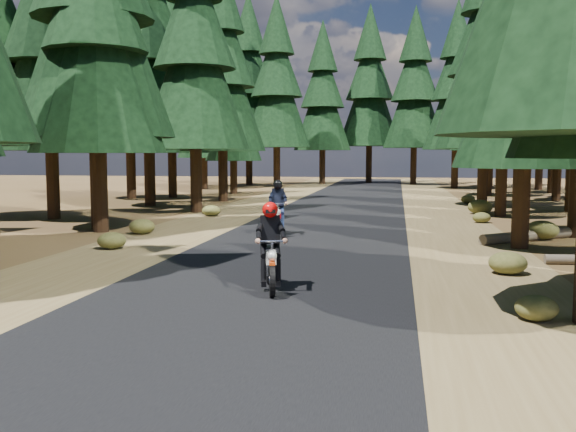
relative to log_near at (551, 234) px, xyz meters
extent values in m
plane|color=#4E3C1C|center=(-7.40, -6.80, -0.16)|extent=(120.00, 120.00, 0.00)
cube|color=black|center=(-7.40, -1.80, -0.15)|extent=(6.00, 100.00, 0.01)
cube|color=brown|center=(-12.00, -1.80, -0.16)|extent=(3.20, 100.00, 0.01)
cube|color=brown|center=(-2.80, -1.80, -0.16)|extent=(3.20, 100.00, 0.01)
cylinder|color=black|center=(-14.66, -0.63, 2.51)|extent=(0.51, 0.51, 5.34)
cone|color=black|center=(-14.66, -0.63, 5.85)|extent=(4.54, 4.54, 6.68)
cylinder|color=black|center=(-1.34, -2.32, 2.10)|extent=(0.48, 0.48, 4.52)
cone|color=black|center=(-1.34, -2.32, 4.92)|extent=(3.84, 3.84, 5.65)
cylinder|color=black|center=(-15.10, 0.16, 3.05)|extent=(0.56, 0.56, 6.43)
cone|color=black|center=(-15.10, 0.16, 7.07)|extent=(5.46, 5.46, 8.03)
cylinder|color=black|center=(-18.53, 3.13, 2.62)|extent=(0.52, 0.52, 5.56)
cone|color=black|center=(-18.53, 3.13, 6.10)|extent=(4.73, 4.73, 6.95)
cylinder|color=black|center=(-13.75, 7.09, 2.70)|extent=(0.53, 0.53, 5.72)
cone|color=black|center=(-13.75, 7.09, 6.27)|extent=(4.86, 4.86, 7.15)
cone|color=black|center=(-13.75, 7.09, 8.85)|extent=(3.72, 3.72, 5.15)
cylinder|color=black|center=(-0.42, 7.27, 2.09)|extent=(0.48, 0.48, 4.51)
cone|color=black|center=(-0.42, 7.27, 4.91)|extent=(3.83, 3.83, 5.64)
cone|color=black|center=(-0.42, 7.27, 6.94)|extent=(2.93, 2.93, 4.06)
cylinder|color=black|center=(-17.16, 10.05, 3.02)|extent=(0.55, 0.55, 6.37)
cone|color=black|center=(-17.16, 10.05, 7.00)|extent=(5.41, 5.41, 7.96)
cone|color=black|center=(-17.16, 10.05, 9.87)|extent=(4.14, 4.14, 5.73)
cylinder|color=black|center=(3.08, 10.01, 3.08)|extent=(0.56, 0.56, 6.47)
cylinder|color=black|center=(-14.40, 13.96, 2.66)|extent=(0.53, 0.53, 5.64)
cone|color=black|center=(-14.40, 13.96, 6.18)|extent=(4.79, 4.79, 7.05)
cone|color=black|center=(-14.40, 13.96, 8.72)|extent=(3.67, 3.67, 5.08)
cylinder|color=black|center=(-0.47, 12.93, 2.75)|extent=(0.53, 0.53, 5.83)
cone|color=black|center=(-0.47, 12.93, 6.40)|extent=(4.95, 4.95, 7.29)
cone|color=black|center=(-0.47, 12.93, 9.02)|extent=(3.79, 3.79, 5.25)
cylinder|color=black|center=(-18.26, 16.42, 2.56)|extent=(0.52, 0.52, 5.45)
cone|color=black|center=(-18.26, 16.42, 5.97)|extent=(4.63, 4.63, 6.81)
cone|color=black|center=(-18.26, 16.42, 8.42)|extent=(3.54, 3.54, 4.90)
cone|color=black|center=(-18.26, 16.42, 10.87)|extent=(2.45, 2.45, 4.09)
cylinder|color=black|center=(4.12, 17.35, 2.15)|extent=(0.48, 0.48, 4.61)
cone|color=black|center=(4.12, 17.35, 5.03)|extent=(3.92, 3.92, 5.77)
cone|color=black|center=(4.12, 17.35, 7.11)|extent=(3.00, 3.00, 4.15)
cone|color=black|center=(4.12, 17.35, 9.18)|extent=(2.08, 2.08, 3.46)
cylinder|color=black|center=(-15.52, 20.65, 2.05)|extent=(0.48, 0.48, 4.42)
cone|color=black|center=(-15.52, 20.65, 4.81)|extent=(3.76, 3.76, 5.52)
cone|color=black|center=(-15.52, 20.65, 6.80)|extent=(2.87, 2.87, 3.98)
cone|color=black|center=(-15.52, 20.65, 8.79)|extent=(1.99, 1.99, 3.31)
cylinder|color=black|center=(0.94, 21.61, 2.72)|extent=(0.53, 0.53, 5.76)
cone|color=black|center=(0.94, 21.61, 6.32)|extent=(4.90, 4.90, 7.21)
cone|color=black|center=(0.94, 21.61, 8.92)|extent=(3.75, 3.75, 5.19)
cone|color=black|center=(0.94, 21.61, 11.51)|extent=(2.59, 2.59, 4.32)
cylinder|color=black|center=(-19.19, 25.97, 2.21)|extent=(0.49, 0.49, 4.75)
cone|color=black|center=(-19.19, 25.97, 5.18)|extent=(4.04, 4.04, 5.93)
cone|color=black|center=(-19.19, 25.97, 7.32)|extent=(3.09, 3.09, 4.27)
cone|color=black|center=(-19.19, 25.97, 9.45)|extent=(2.14, 2.14, 3.56)
cylinder|color=black|center=(5.63, 25.29, 2.67)|extent=(0.53, 0.53, 5.66)
cone|color=black|center=(5.63, 25.29, 6.21)|extent=(4.81, 4.81, 7.07)
cone|color=black|center=(5.63, 25.29, 8.75)|extent=(3.68, 3.68, 5.09)
cone|color=black|center=(5.63, 25.29, 11.30)|extent=(2.55, 2.55, 4.24)
cylinder|color=black|center=(-20.40, 15.20, 3.04)|extent=(0.56, 0.56, 6.40)
cone|color=black|center=(-20.40, 15.20, 7.04)|extent=(5.44, 5.44, 8.00)
cone|color=black|center=(-20.40, 15.20, 9.92)|extent=(4.16, 4.16, 5.76)
cylinder|color=black|center=(-14.40, 30.20, 3.04)|extent=(0.56, 0.56, 6.40)
cone|color=black|center=(-14.40, 30.20, 7.04)|extent=(5.44, 5.44, 8.00)
cone|color=black|center=(-14.40, 30.20, 9.92)|extent=(4.16, 4.16, 5.76)
cone|color=black|center=(-14.40, 30.20, 12.80)|extent=(2.88, 2.88, 4.80)
cylinder|color=black|center=(-0.40, 30.20, 2.84)|extent=(0.54, 0.54, 6.00)
cone|color=black|center=(-0.40, 30.20, 6.59)|extent=(5.10, 5.10, 7.50)
cone|color=black|center=(-0.40, 30.20, 9.29)|extent=(3.90, 3.90, 5.40)
cone|color=black|center=(-0.40, 30.20, 11.99)|extent=(2.70, 2.70, 4.50)
cylinder|color=black|center=(-17.40, 33.20, 3.24)|extent=(0.57, 0.57, 6.80)
cone|color=black|center=(-17.40, 33.20, 7.49)|extent=(5.78, 5.78, 8.50)
cone|color=black|center=(-17.40, 33.20, 10.55)|extent=(4.42, 4.42, 6.12)
cone|color=black|center=(-17.40, 33.20, 13.61)|extent=(3.06, 3.06, 5.10)
cylinder|color=black|center=(2.60, 33.20, 3.04)|extent=(0.56, 0.56, 6.40)
cone|color=black|center=(2.60, 33.20, 7.04)|extent=(5.44, 5.44, 8.00)
cone|color=black|center=(2.60, 33.20, 9.92)|extent=(4.16, 4.16, 5.76)
cone|color=black|center=(2.60, 33.20, 12.80)|extent=(2.88, 2.88, 4.80)
cylinder|color=black|center=(-11.40, 36.20, 2.84)|extent=(0.54, 0.54, 6.00)
cone|color=black|center=(-11.40, 36.20, 6.59)|extent=(5.10, 5.10, 7.50)
cone|color=black|center=(-11.40, 36.20, 9.29)|extent=(3.90, 3.90, 5.40)
cone|color=black|center=(-11.40, 36.20, 11.99)|extent=(2.70, 2.70, 4.50)
cylinder|color=black|center=(-3.40, 36.20, 3.04)|extent=(0.56, 0.56, 6.40)
cone|color=black|center=(-3.40, 36.20, 7.04)|extent=(5.44, 5.44, 8.00)
cone|color=black|center=(-3.40, 36.20, 9.92)|extent=(4.16, 4.16, 5.76)
cone|color=black|center=(-3.40, 36.20, 12.80)|extent=(2.88, 2.88, 4.80)
cylinder|color=black|center=(-7.40, 39.20, 3.24)|extent=(0.57, 0.57, 6.80)
cone|color=black|center=(-7.40, 39.20, 7.49)|extent=(5.78, 5.78, 8.50)
cone|color=black|center=(-7.40, 39.20, 10.55)|extent=(4.42, 4.42, 6.12)
cone|color=black|center=(-7.40, 39.20, 13.61)|extent=(3.06, 3.06, 5.10)
cylinder|color=black|center=(-20.40, 29.20, 2.64)|extent=(0.52, 0.52, 5.60)
cone|color=black|center=(-20.40, 29.20, 6.14)|extent=(4.76, 4.76, 7.00)
cone|color=black|center=(-20.40, 29.20, 8.66)|extent=(3.64, 3.64, 5.04)
cone|color=black|center=(-20.40, 29.20, 11.18)|extent=(2.52, 2.52, 4.20)
cylinder|color=black|center=(5.60, 29.20, 2.84)|extent=(0.54, 0.54, 6.00)
cone|color=black|center=(5.60, 29.20, 6.59)|extent=(5.10, 5.10, 7.50)
cone|color=black|center=(5.60, 29.20, 9.29)|extent=(3.90, 3.90, 5.40)
cone|color=black|center=(5.60, 29.20, 11.99)|extent=(2.70, 2.70, 4.50)
cylinder|color=#4C4233|center=(0.00, 0.00, 0.00)|extent=(4.77, 3.99, 0.32)
ellipsoid|color=#474C1E|center=(-1.13, 8.23, 0.16)|extent=(1.07, 1.07, 0.64)
ellipsoid|color=#474C1E|center=(-1.53, 4.51, 0.05)|extent=(0.68, 0.68, 0.41)
ellipsoid|color=#474C1E|center=(-2.53, -10.42, 0.04)|extent=(0.67, 0.67, 0.40)
ellipsoid|color=#474C1E|center=(-12.55, 5.35, 0.08)|extent=(0.78, 0.78, 0.47)
ellipsoid|color=#474C1E|center=(-0.99, 14.50, 0.07)|extent=(0.77, 0.77, 0.46)
ellipsoid|color=#474C1E|center=(-12.54, -4.32, 0.08)|extent=(0.79, 0.79, 0.47)
ellipsoid|color=#474C1E|center=(-2.31, -6.38, 0.09)|extent=(0.83, 0.83, 0.50)
ellipsoid|color=#474C1E|center=(-0.31, -0.23, 0.14)|extent=(0.99, 0.99, 0.60)
ellipsoid|color=#474C1E|center=(-13.02, -1.01, 0.09)|extent=(0.84, 0.84, 0.50)
cube|color=black|center=(-7.11, -8.93, 0.99)|extent=(0.43, 0.32, 0.55)
sphere|color=red|center=(-7.11, -8.93, 1.40)|extent=(0.37, 0.37, 0.31)
cube|color=black|center=(-8.55, -0.53, 1.05)|extent=(0.44, 0.32, 0.58)
sphere|color=black|center=(-8.55, -0.53, 1.48)|extent=(0.38, 0.38, 0.32)
camera|label=1|loc=(-4.73, -20.89, 2.46)|focal=40.00mm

